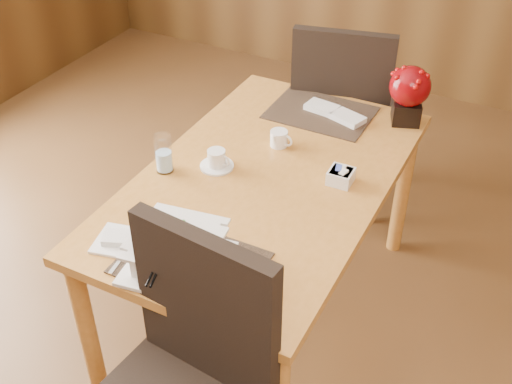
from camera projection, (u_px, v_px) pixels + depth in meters
The scene contains 13 objects.
dining_table at pixel (266, 196), 2.54m from camera, with size 0.90×1.50×0.75m.
placemat_near at pixel (191, 263), 2.09m from camera, with size 0.45×0.33×0.01m, color black.
placemat_far at pixel (321, 113), 2.87m from camera, with size 0.45×0.33×0.01m, color black.
soup_setting at pixel (177, 252), 2.04m from camera, with size 0.35×0.35×0.13m.
coffee_cup at pixel (217, 160), 2.51m from camera, with size 0.13×0.13×0.08m.
water_glass at pixel (164, 153), 2.46m from camera, with size 0.07×0.07×0.16m, color white.
creamer_jug at pixel (279, 138), 2.64m from camera, with size 0.09×0.09×0.07m, color white, non-canonical shape.
sugar_caddy at pixel (341, 176), 2.43m from camera, with size 0.09×0.09×0.05m, color white.
berry_decor at pixel (409, 91), 2.72m from camera, with size 0.18×0.18×0.26m.
napkins_far at pixel (337, 113), 2.83m from camera, with size 0.28×0.10×0.03m, color silver, non-canonical shape.
bread_plate at pixel (119, 241), 2.17m from camera, with size 0.16×0.16×0.01m, color white.
near_chair at pixel (183, 382), 1.89m from camera, with size 0.55×0.56×1.08m.
far_chair at pixel (342, 109), 3.21m from camera, with size 0.59×0.59×1.06m.
Camera 1 is at (0.89, -1.22, 2.19)m, focal length 45.00 mm.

